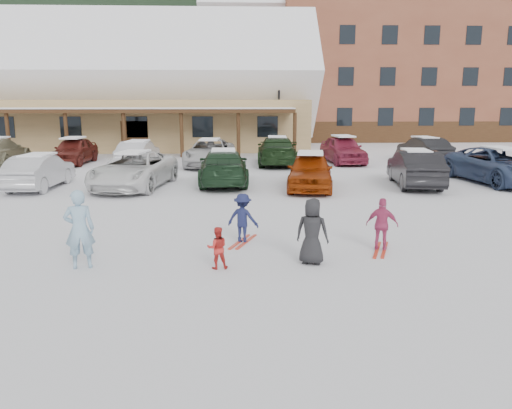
{
  "coord_description": "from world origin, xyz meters",
  "views": [
    {
      "loc": [
        -0.21,
        -11.19,
        3.55
      ],
      "look_at": [
        0.3,
        1.0,
        1.0
      ],
      "focal_mm": 35.0,
      "sensor_mm": 36.0,
      "label": 1
    }
  ],
  "objects_px": {
    "adult_skier": "(79,229)",
    "child_magenta": "(382,225)",
    "parked_car_5": "(415,168)",
    "parked_car_11": "(277,151)",
    "parked_car_13": "(424,150)",
    "bystander_dark": "(312,231)",
    "day_lodge": "(119,95)",
    "lamp_post": "(279,104)",
    "child_navy": "(243,218)",
    "alpine_hotel": "(386,46)",
    "toddler_red": "(217,248)",
    "parked_car_12": "(343,149)",
    "parked_car_8": "(74,151)",
    "parked_car_3": "(223,167)",
    "parked_car_6": "(500,166)",
    "parked_car_1": "(39,172)",
    "parked_car_9": "(138,154)",
    "parked_car_10": "(210,153)",
    "parked_car_4": "(310,171)",
    "parked_car_2": "(134,170)"
  },
  "relations": [
    {
      "from": "parked_car_4",
      "to": "parked_car_12",
      "type": "bearing_deg",
      "value": 78.78
    },
    {
      "from": "child_navy",
      "to": "bystander_dark",
      "type": "xyz_separation_m",
      "value": [
        1.49,
        -1.76,
        0.11
      ]
    },
    {
      "from": "parked_car_10",
      "to": "parked_car_13",
      "type": "relative_size",
      "value": 1.21
    },
    {
      "from": "parked_car_5",
      "to": "parked_car_11",
      "type": "bearing_deg",
      "value": -47.26
    },
    {
      "from": "lamp_post",
      "to": "parked_car_2",
      "type": "xyz_separation_m",
      "value": [
        -7.27,
        -15.08,
        -2.58
      ]
    },
    {
      "from": "parked_car_4",
      "to": "parked_car_8",
      "type": "xyz_separation_m",
      "value": [
        -12.22,
        8.77,
        0.0
      ]
    },
    {
      "from": "lamp_post",
      "to": "parked_car_12",
      "type": "bearing_deg",
      "value": -66.5
    },
    {
      "from": "parked_car_10",
      "to": "parked_car_11",
      "type": "xyz_separation_m",
      "value": [
        3.75,
        0.45,
        0.04
      ]
    },
    {
      "from": "adult_skier",
      "to": "toddler_red",
      "type": "height_order",
      "value": "adult_skier"
    },
    {
      "from": "day_lodge",
      "to": "parked_car_1",
      "type": "distance_m",
      "value": 18.87
    },
    {
      "from": "child_magenta",
      "to": "parked_car_3",
      "type": "xyz_separation_m",
      "value": [
        -4.01,
        9.94,
        0.1
      ]
    },
    {
      "from": "adult_skier",
      "to": "parked_car_12",
      "type": "bearing_deg",
      "value": -131.02
    },
    {
      "from": "parked_car_3",
      "to": "parked_car_8",
      "type": "relative_size",
      "value": 1.16
    },
    {
      "from": "parked_car_3",
      "to": "parked_car_12",
      "type": "distance_m",
      "value": 9.83
    },
    {
      "from": "bystander_dark",
      "to": "parked_car_6",
      "type": "bearing_deg",
      "value": -112.59
    },
    {
      "from": "adult_skier",
      "to": "child_magenta",
      "type": "height_order",
      "value": "adult_skier"
    },
    {
      "from": "lamp_post",
      "to": "child_navy",
      "type": "xyz_separation_m",
      "value": [
        -2.92,
        -23.42,
        -2.69
      ]
    },
    {
      "from": "day_lodge",
      "to": "adult_skier",
      "type": "distance_m",
      "value": 29.39
    },
    {
      "from": "child_navy",
      "to": "bystander_dark",
      "type": "height_order",
      "value": "bystander_dark"
    },
    {
      "from": "toddler_red",
      "to": "parked_car_8",
      "type": "relative_size",
      "value": 0.21
    },
    {
      "from": "parked_car_2",
      "to": "parked_car_3",
      "type": "xyz_separation_m",
      "value": [
        3.66,
        0.75,
        -0.0
      ]
    },
    {
      "from": "parked_car_1",
      "to": "parked_car_3",
      "type": "distance_m",
      "value": 7.56
    },
    {
      "from": "adult_skier",
      "to": "parked_car_6",
      "type": "relative_size",
      "value": 0.31
    },
    {
      "from": "adult_skier",
      "to": "child_navy",
      "type": "height_order",
      "value": "adult_skier"
    },
    {
      "from": "child_navy",
      "to": "parked_car_13",
      "type": "xyz_separation_m",
      "value": [
        10.93,
        16.63,
        0.09
      ]
    },
    {
      "from": "parked_car_8",
      "to": "parked_car_10",
      "type": "distance_m",
      "value": 7.89
    },
    {
      "from": "day_lodge",
      "to": "parked_car_6",
      "type": "xyz_separation_m",
      "value": [
        20.27,
        -18.08,
        -3.17
      ]
    },
    {
      "from": "parked_car_13",
      "to": "parked_car_8",
      "type": "bearing_deg",
      "value": -6.07
    },
    {
      "from": "lamp_post",
      "to": "toddler_red",
      "type": "bearing_deg",
      "value": -97.83
    },
    {
      "from": "adult_skier",
      "to": "parked_car_13",
      "type": "height_order",
      "value": "adult_skier"
    },
    {
      "from": "alpine_hotel",
      "to": "parked_car_11",
      "type": "height_order",
      "value": "alpine_hotel"
    },
    {
      "from": "parked_car_6",
      "to": "parked_car_11",
      "type": "height_order",
      "value": "parked_car_11"
    },
    {
      "from": "toddler_red",
      "to": "parked_car_5",
      "type": "relative_size",
      "value": 0.2
    },
    {
      "from": "lamp_post",
      "to": "parked_car_12",
      "type": "xyz_separation_m",
      "value": [
        3.11,
        -7.15,
        -2.54
      ]
    },
    {
      "from": "toddler_red",
      "to": "parked_car_10",
      "type": "distance_m",
      "value": 17.26
    },
    {
      "from": "parked_car_4",
      "to": "parked_car_9",
      "type": "relative_size",
      "value": 1.04
    },
    {
      "from": "parked_car_3",
      "to": "parked_car_12",
      "type": "bearing_deg",
      "value": -134.27
    },
    {
      "from": "parked_car_13",
      "to": "parked_car_1",
      "type": "bearing_deg",
      "value": 17.13
    },
    {
      "from": "child_magenta",
      "to": "parked_car_3",
      "type": "relative_size",
      "value": 0.25
    },
    {
      "from": "lamp_post",
      "to": "toddler_red",
      "type": "height_order",
      "value": "lamp_post"
    },
    {
      "from": "child_magenta",
      "to": "parked_car_1",
      "type": "bearing_deg",
      "value": -17.64
    },
    {
      "from": "parked_car_1",
      "to": "parked_car_9",
      "type": "xyz_separation_m",
      "value": [
        2.71,
        7.0,
        -0.0
      ]
    },
    {
      "from": "child_navy",
      "to": "adult_skier",
      "type": "bearing_deg",
      "value": 49.09
    },
    {
      "from": "toddler_red",
      "to": "parked_car_13",
      "type": "height_order",
      "value": "parked_car_13"
    },
    {
      "from": "alpine_hotel",
      "to": "parked_car_4",
      "type": "bearing_deg",
      "value": -111.42
    },
    {
      "from": "adult_skier",
      "to": "child_magenta",
      "type": "relative_size",
      "value": 1.34
    },
    {
      "from": "bystander_dark",
      "to": "parked_car_11",
      "type": "height_order",
      "value": "parked_car_11"
    },
    {
      "from": "child_magenta",
      "to": "parked_car_3",
      "type": "bearing_deg",
      "value": -47.24
    },
    {
      "from": "parked_car_3",
      "to": "parked_car_11",
      "type": "height_order",
      "value": "parked_car_11"
    },
    {
      "from": "parked_car_5",
      "to": "parked_car_3",
      "type": "bearing_deg",
      "value": 1.79
    }
  ]
}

